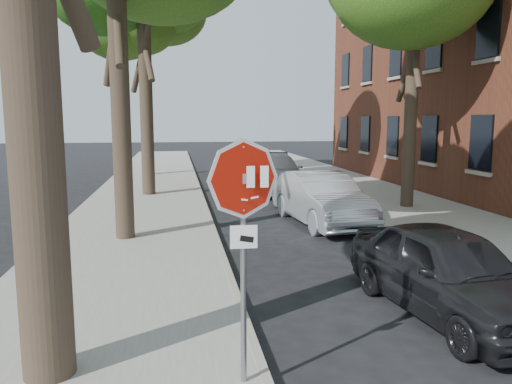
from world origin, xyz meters
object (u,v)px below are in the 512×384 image
car_a (448,271)px  car_d (254,162)px  car_b (321,199)px  car_c (275,173)px  tree_far (145,31)px  stop_sign (243,215)px

car_a → car_d: size_ratio=0.74×
car_a → car_b: 6.61m
car_c → car_d: (-0.00, 5.55, -0.00)m
tree_far → car_c: size_ratio=1.81×
tree_far → car_a: size_ratio=2.37×
car_d → stop_sign: bearing=-106.2°
stop_sign → tree_far: tree_far is taller
car_a → car_d: bearing=83.9°
stop_sign → car_c: (3.30, 14.85, -1.20)m
car_c → car_b: bearing=-86.2°
tree_far → car_d: size_ratio=1.74×
stop_sign → car_a: size_ratio=0.66×
car_a → car_b: size_ratio=0.90×
car_b → car_d: car_d is taller
tree_far → car_a: 21.22m
tree_far → car_a: bearing=-74.7°
car_b → car_d: size_ratio=0.82×
car_b → car_c: car_c is taller
tree_far → car_c: 10.47m
stop_sign → car_d: bearing=80.8°
stop_sign → car_b: bearing=68.3°
car_c → car_d: 5.55m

